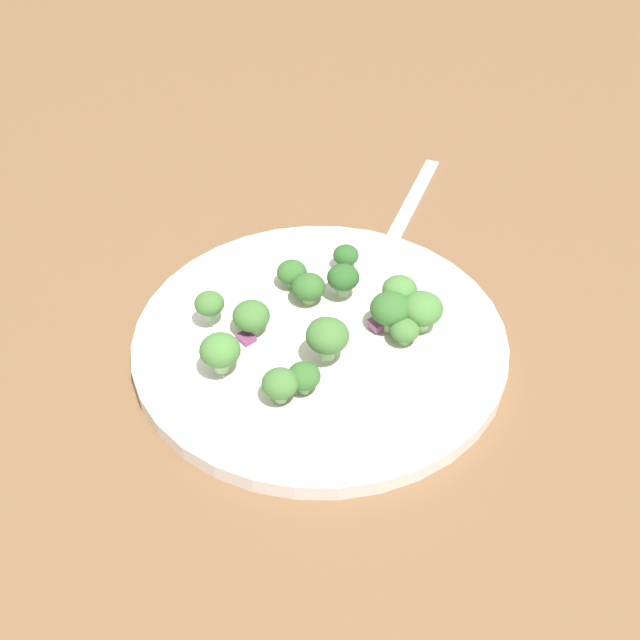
# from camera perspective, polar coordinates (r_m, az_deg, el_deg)

# --- Properties ---
(ground_plane) EXTENTS (1.80, 1.80, 0.02)m
(ground_plane) POSITION_cam_1_polar(r_m,az_deg,el_deg) (0.60, 0.81, -3.62)
(ground_plane) COLOR brown
(plate) EXTENTS (0.26, 0.26, 0.02)m
(plate) POSITION_cam_1_polar(r_m,az_deg,el_deg) (0.60, 0.00, -1.30)
(plate) COLOR white
(plate) RESTS_ON ground_plane
(dressing_pool) EXTENTS (0.15, 0.15, 0.00)m
(dressing_pool) POSITION_cam_1_polar(r_m,az_deg,el_deg) (0.60, -0.00, -0.99)
(dressing_pool) COLOR white
(dressing_pool) RESTS_ON plate
(broccoli_floret_0) EXTENTS (0.03, 0.03, 0.03)m
(broccoli_floret_0) POSITION_cam_1_polar(r_m,az_deg,el_deg) (0.56, -6.70, -2.08)
(broccoli_floret_0) COLOR #9EC684
(broccoli_floret_0) RESTS_ON plate
(broccoli_floret_1) EXTENTS (0.02, 0.02, 0.02)m
(broccoli_floret_1) POSITION_cam_1_polar(r_m,az_deg,el_deg) (0.54, -2.70, -4.32)
(broccoli_floret_1) COLOR #8EB77A
(broccoli_floret_1) RESTS_ON plate
(broccoli_floret_2) EXTENTS (0.03, 0.03, 0.03)m
(broccoli_floret_2) POSITION_cam_1_polar(r_m,az_deg,el_deg) (0.59, 4.74, 0.70)
(broccoli_floret_2) COLOR #ADD18E
(broccoli_floret_2) RESTS_ON plate
(broccoli_floret_3) EXTENTS (0.02, 0.02, 0.02)m
(broccoli_floret_3) POSITION_cam_1_polar(r_m,az_deg,el_deg) (0.65, 1.74, 4.32)
(broccoli_floret_3) COLOR #8EB77A
(broccoli_floret_3) RESTS_ON plate
(broccoli_floret_4) EXTENTS (0.03, 0.03, 0.03)m
(broccoli_floret_4) POSITION_cam_1_polar(r_m,az_deg,el_deg) (0.59, 6.86, 0.69)
(broccoli_floret_4) COLOR #ADD18E
(broccoli_floret_4) RESTS_ON plate
(broccoli_floret_5) EXTENTS (0.03, 0.03, 0.03)m
(broccoli_floret_5) POSITION_cam_1_polar(r_m,az_deg,el_deg) (0.59, -4.48, 0.48)
(broccoli_floret_5) COLOR #9EC684
(broccoli_floret_5) RESTS_ON plate
(broccoli_floret_6) EXTENTS (0.02, 0.02, 0.02)m
(broccoli_floret_6) POSITION_cam_1_polar(r_m,az_deg,el_deg) (0.61, -0.77, 2.18)
(broccoli_floret_6) COLOR #ADD18E
(broccoli_floret_6) RESTS_ON plate
(broccoli_floret_7) EXTENTS (0.02, 0.02, 0.02)m
(broccoli_floret_7) POSITION_cam_1_polar(r_m,az_deg,el_deg) (0.62, 1.56, 2.83)
(broccoli_floret_7) COLOR #8EB77A
(broccoli_floret_7) RESTS_ON plate
(broccoli_floret_8) EXTENTS (0.02, 0.02, 0.02)m
(broccoli_floret_8) POSITION_cam_1_polar(r_m,az_deg,el_deg) (0.59, 5.68, -0.71)
(broccoli_floret_8) COLOR #9EC684
(broccoli_floret_8) RESTS_ON plate
(broccoli_floret_9) EXTENTS (0.02, 0.02, 0.02)m
(broccoli_floret_9) POSITION_cam_1_polar(r_m,az_deg,el_deg) (0.63, -1.90, 3.17)
(broccoli_floret_9) COLOR #8EB77A
(broccoli_floret_9) RESTS_ON plate
(broccoli_floret_10) EXTENTS (0.03, 0.03, 0.03)m
(broccoli_floret_10) POSITION_cam_1_polar(r_m,az_deg,el_deg) (0.61, 5.35, 1.97)
(broccoli_floret_10) COLOR #9EC684
(broccoli_floret_10) RESTS_ON plate
(broccoli_floret_11) EXTENTS (0.03, 0.03, 0.03)m
(broccoli_floret_11) POSITION_cam_1_polar(r_m,az_deg,el_deg) (0.56, 0.24, -1.06)
(broccoli_floret_11) COLOR #8EB77A
(broccoli_floret_11) RESTS_ON plate
(broccoli_floret_12) EXTENTS (0.02, 0.02, 0.02)m
(broccoli_floret_12) POSITION_cam_1_polar(r_m,az_deg,el_deg) (0.60, -7.38, 1.12)
(broccoli_floret_12) COLOR #8EB77A
(broccoli_floret_12) RESTS_ON plate
(broccoli_floret_13) EXTENTS (0.02, 0.02, 0.02)m
(broccoli_floret_13) POSITION_cam_1_polar(r_m,az_deg,el_deg) (0.55, -1.09, -3.82)
(broccoli_floret_13) COLOR #8EB77A
(broccoli_floret_13) RESTS_ON plate
(cranberry_0) EXTENTS (0.01, 0.01, 0.01)m
(cranberry_0) POSITION_cam_1_polar(r_m,az_deg,el_deg) (0.61, 4.95, 0.97)
(cranberry_0) COLOR maroon
(cranberry_0) RESTS_ON plate
(cranberry_1) EXTENTS (0.01, 0.01, 0.01)m
(cranberry_1) POSITION_cam_1_polar(r_m,az_deg,el_deg) (0.56, -1.09, -3.89)
(cranberry_1) COLOR maroon
(cranberry_1) RESTS_ON plate
(cranberry_2) EXTENTS (0.01, 0.01, 0.01)m
(cranberry_2) POSITION_cam_1_polar(r_m,az_deg,el_deg) (0.58, -6.62, -1.81)
(cranberry_2) COLOR maroon
(cranberry_2) RESTS_ON plate
(onion_bit_0) EXTENTS (0.02, 0.02, 0.00)m
(onion_bit_0) POSITION_cam_1_polar(r_m,az_deg,el_deg) (0.61, 4.71, 0.11)
(onion_bit_0) COLOR #843D75
(onion_bit_0) RESTS_ON plate
(onion_bit_1) EXTENTS (0.01, 0.02, 0.00)m
(onion_bit_1) POSITION_cam_1_polar(r_m,az_deg,el_deg) (0.59, -4.98, -1.23)
(onion_bit_1) COLOR #843D75
(onion_bit_1) RESTS_ON plate
(onion_bit_2) EXTENTS (0.01, 0.01, 0.00)m
(onion_bit_2) POSITION_cam_1_polar(r_m,az_deg,el_deg) (0.60, 3.82, -0.26)
(onion_bit_2) COLOR #934C84
(onion_bit_2) RESTS_ON plate
(onion_bit_3) EXTENTS (0.02, 0.02, 0.01)m
(onion_bit_3) POSITION_cam_1_polar(r_m,az_deg,el_deg) (0.60, 0.12, -0.45)
(onion_bit_3) COLOR #A35B93
(onion_bit_3) RESTS_ON plate
(fork) EXTENTS (0.19, 0.03, 0.01)m
(fork) POSITION_cam_1_polar(r_m,az_deg,el_deg) (0.72, 5.42, 6.50)
(fork) COLOR silver
(fork) RESTS_ON ground_plane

